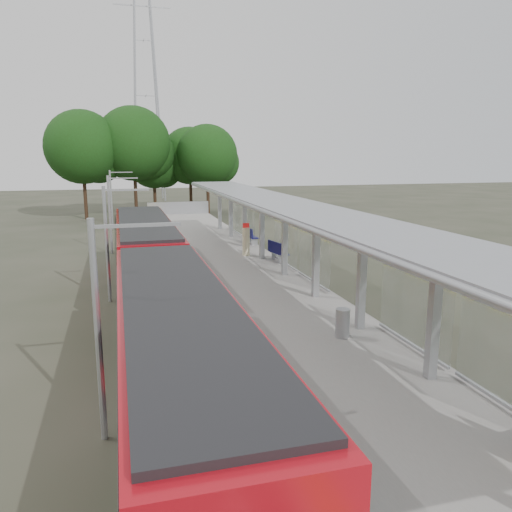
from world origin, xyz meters
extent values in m
cube|color=#59544C|center=(-4.50, 20.00, 0.12)|extent=(3.00, 70.00, 0.24)
cube|color=gray|center=(0.00, 20.00, 0.50)|extent=(6.00, 50.00, 1.00)
cube|color=yellow|center=(-2.55, 20.00, 1.01)|extent=(0.60, 50.00, 0.02)
cube|color=#9EA0A5|center=(0.00, 44.95, 1.60)|extent=(6.00, 0.10, 1.20)
cube|color=black|center=(-4.50, 6.49, 0.65)|extent=(2.50, 13.50, 0.70)
cube|color=#A30B15|center=(-4.50, 6.49, 2.25)|extent=(2.65, 13.50, 2.50)
cube|color=black|center=(-4.50, 6.49, 2.30)|extent=(2.72, 12.96, 1.20)
cube|color=black|center=(-4.50, 6.49, 3.55)|extent=(2.40, 12.82, 0.15)
cube|color=#0C7778|center=(-3.14, 6.49, 2.10)|extent=(0.04, 1.30, 2.00)
cube|color=black|center=(-4.50, 20.59, 0.65)|extent=(2.50, 13.50, 0.70)
cube|color=#A30B15|center=(-4.50, 20.59, 2.25)|extent=(2.65, 13.50, 2.50)
cube|color=black|center=(-4.50, 20.59, 2.30)|extent=(2.72, 12.96, 1.20)
cube|color=black|center=(-4.50, 20.59, 3.55)|extent=(2.40, 12.82, 0.15)
cube|color=#0C7778|center=(-3.14, 20.59, 2.10)|extent=(0.04, 1.30, 2.00)
cylinder|color=black|center=(-4.50, 15.86, 0.35)|extent=(2.20, 0.70, 0.70)
cube|color=black|center=(-4.50, 13.54, 2.00)|extent=(2.30, 0.80, 2.40)
cube|color=#9EA0A5|center=(2.00, 6.00, 2.75)|extent=(0.25, 0.25, 3.50)
cube|color=#9EA0A5|center=(2.00, 10.00, 2.75)|extent=(0.25, 0.25, 3.50)
cube|color=#9EA0A5|center=(2.00, 14.00, 2.75)|extent=(0.25, 0.25, 3.50)
cube|color=#9EA0A5|center=(2.00, 18.00, 2.75)|extent=(0.25, 0.25, 3.50)
cube|color=#9EA0A5|center=(2.00, 22.00, 2.75)|extent=(0.25, 0.25, 3.50)
cube|color=#9EA0A5|center=(2.00, 26.00, 2.75)|extent=(0.25, 0.25, 3.50)
cube|color=#9EA0A5|center=(2.00, 30.00, 2.75)|extent=(0.25, 0.25, 3.50)
cube|color=#9EA0A5|center=(2.00, 34.00, 2.75)|extent=(0.25, 0.25, 3.50)
cube|color=gray|center=(1.60, 16.00, 4.58)|extent=(3.20, 38.00, 0.16)
cylinder|color=#9EA0A5|center=(0.05, 16.00, 4.50)|extent=(0.24, 38.00, 0.24)
cube|color=silver|center=(2.70, 8.00, 2.20)|extent=(0.05, 3.70, 2.20)
cube|color=silver|center=(2.70, 16.00, 2.20)|extent=(0.05, 3.70, 2.20)
cube|color=silver|center=(2.70, 20.00, 2.20)|extent=(0.05, 3.70, 2.20)
cube|color=silver|center=(2.70, 28.00, 2.20)|extent=(0.05, 3.70, 2.20)
cube|color=silver|center=(2.70, 32.00, 2.20)|extent=(0.05, 3.70, 2.20)
cylinder|color=#382316|center=(-9.04, 51.29, 2.52)|extent=(0.36, 0.36, 5.03)
sphere|color=#154714|center=(-9.04, 51.29, 7.55)|extent=(7.65, 7.65, 7.65)
cylinder|color=#382316|center=(-3.79, 52.45, 2.65)|extent=(0.36, 0.36, 5.30)
sphere|color=#154714|center=(-3.79, 52.45, 7.95)|extent=(8.05, 8.05, 8.05)
cylinder|color=#382316|center=(-1.53, 55.02, 1.96)|extent=(0.36, 0.36, 3.93)
sphere|color=#154714|center=(-1.53, 55.02, 5.89)|extent=(5.97, 5.97, 5.97)
cylinder|color=#382316|center=(2.74, 55.31, 2.21)|extent=(0.36, 0.36, 4.43)
sphere|color=#154714|center=(2.74, 55.31, 6.64)|extent=(6.73, 6.73, 6.73)
cylinder|color=#382316|center=(4.32, 52.48, 2.25)|extent=(0.36, 0.36, 4.50)
sphere|color=#154714|center=(4.32, 52.48, 6.76)|extent=(6.85, 6.85, 6.85)
cylinder|color=#9EA0A5|center=(-6.30, 7.00, 2.70)|extent=(0.16, 0.16, 5.40)
cube|color=#9EA0A5|center=(-5.30, 7.00, 5.20)|extent=(2.00, 0.08, 0.08)
cylinder|color=#9EA0A5|center=(-6.30, 19.00, 2.70)|extent=(0.16, 0.16, 5.40)
cube|color=#9EA0A5|center=(-5.30, 19.00, 5.20)|extent=(2.00, 0.08, 0.08)
cylinder|color=#9EA0A5|center=(-6.30, 31.00, 2.70)|extent=(0.16, 0.16, 5.40)
cube|color=#9EA0A5|center=(-5.30, 31.00, 5.20)|extent=(2.00, 0.08, 0.08)
cylinder|color=#9EA0A5|center=(-6.30, 43.00, 2.70)|extent=(0.16, 0.16, 5.40)
cube|color=#9EA0A5|center=(-5.30, 43.00, 5.20)|extent=(2.00, 0.08, 0.08)
cube|color=#0F0E4A|center=(2.70, 21.06, 1.48)|extent=(0.77, 1.67, 0.06)
cube|color=#0F0E4A|center=(2.49, 21.06, 1.80)|extent=(0.36, 1.59, 0.59)
cube|color=#9EA0A5|center=(2.70, 20.41, 1.24)|extent=(0.43, 0.14, 0.47)
cube|color=#9EA0A5|center=(2.70, 21.70, 1.24)|extent=(0.43, 0.14, 0.47)
cube|color=#0F0E4A|center=(2.70, 26.79, 1.47)|extent=(0.51, 1.57, 0.06)
cube|color=#0F0E4A|center=(2.49, 26.79, 1.78)|extent=(0.11, 1.56, 0.57)
cube|color=#9EA0A5|center=(2.70, 26.17, 1.23)|extent=(0.42, 0.07, 0.46)
cube|color=#9EA0A5|center=(2.70, 27.41, 1.23)|extent=(0.42, 0.07, 0.46)
cylinder|color=beige|center=(1.36, 23.10, 1.80)|extent=(0.43, 0.43, 1.61)
cube|color=red|center=(1.36, 23.10, 2.77)|extent=(0.38, 0.07, 0.27)
cylinder|color=#9EA0A5|center=(1.06, 9.37, 1.47)|extent=(0.57, 0.57, 0.95)
camera|label=1|loc=(-5.68, -4.59, 6.78)|focal=35.00mm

